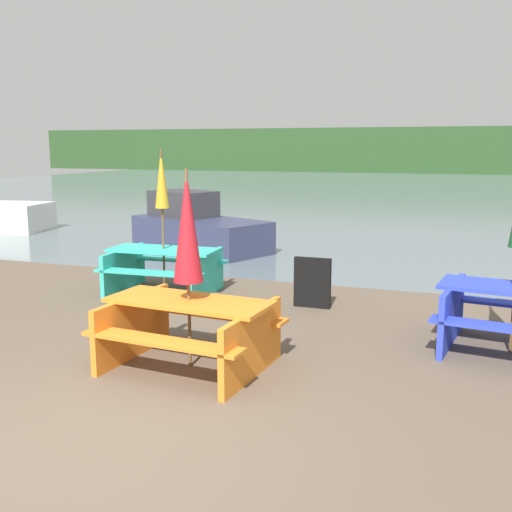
% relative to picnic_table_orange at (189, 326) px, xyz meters
% --- Properties ---
extents(ground_plane, '(60.00, 60.00, 0.00)m').
position_rel_picnic_table_orange_xyz_m(ground_plane, '(0.00, -1.83, -0.46)').
color(ground_plane, brown).
extents(water, '(60.00, 50.00, 0.00)m').
position_rel_picnic_table_orange_xyz_m(water, '(0.00, 29.29, -0.46)').
color(water, slate).
rests_on(water, ground_plane).
extents(far_treeline, '(80.00, 1.60, 4.00)m').
position_rel_picnic_table_orange_xyz_m(far_treeline, '(0.00, 49.29, 1.54)').
color(far_treeline, '#284723').
rests_on(far_treeline, water).
extents(picnic_table_orange, '(1.89, 1.53, 0.75)m').
position_rel_picnic_table_orange_xyz_m(picnic_table_orange, '(0.00, 0.00, 0.00)').
color(picnic_table_orange, orange).
rests_on(picnic_table_orange, ground_plane).
extents(picnic_table_teal, '(1.81, 1.47, 0.74)m').
position_rel_picnic_table_orange_xyz_m(picnic_table_teal, '(-1.82, 2.83, -0.00)').
color(picnic_table_teal, '#33B7A8').
rests_on(picnic_table_teal, ground_plane).
extents(umbrella_gold, '(0.23, 0.23, 2.32)m').
position_rel_picnic_table_orange_xyz_m(umbrella_gold, '(-1.82, 2.83, 1.36)').
color(umbrella_gold, brown).
rests_on(umbrella_gold, ground_plane).
extents(umbrella_crimson, '(0.32, 0.32, 2.13)m').
position_rel_picnic_table_orange_xyz_m(umbrella_crimson, '(-0.00, 0.00, 1.07)').
color(umbrella_crimson, brown).
rests_on(umbrella_crimson, ground_plane).
extents(boat, '(3.65, 2.67, 1.33)m').
position_rel_picnic_table_orange_xyz_m(boat, '(-3.13, 6.88, 0.04)').
color(boat, '#333856').
rests_on(boat, water).
extents(signboard, '(0.55, 0.08, 0.75)m').
position_rel_picnic_table_orange_xyz_m(signboard, '(0.65, 2.80, -0.08)').
color(signboard, black).
rests_on(signboard, ground_plane).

